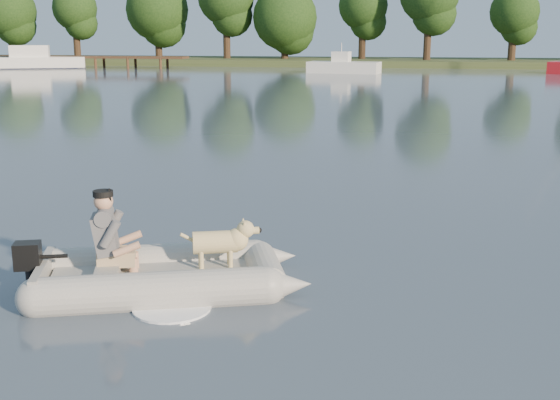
% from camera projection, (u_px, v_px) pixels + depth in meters
% --- Properties ---
extents(water, '(160.00, 160.00, 0.00)m').
position_uv_depth(water, '(209.00, 293.00, 8.39)').
color(water, '#4F5E6B').
rests_on(water, ground).
extents(shore_bank, '(160.00, 12.00, 0.70)m').
position_uv_depth(shore_bank, '(387.00, 63.00, 67.65)').
color(shore_bank, '#47512D').
rests_on(shore_bank, water).
extents(dock, '(18.00, 2.00, 1.04)m').
position_uv_depth(dock, '(89.00, 62.00, 62.58)').
color(dock, '#4C331E').
rests_on(dock, water).
extents(treeline, '(84.66, 7.35, 9.27)m').
position_uv_depth(treeline, '(451.00, 8.00, 64.58)').
color(treeline, '#332316').
rests_on(treeline, shore_bank).
extents(dinghy, '(5.57, 4.94, 1.32)m').
position_uv_depth(dinghy, '(164.00, 244.00, 8.43)').
color(dinghy, gray).
rests_on(dinghy, water).
extents(man, '(0.85, 0.78, 1.03)m').
position_uv_depth(man, '(107.00, 231.00, 8.34)').
color(man, '#5A5B5F').
rests_on(man, dinghy).
extents(dog, '(0.94, 0.59, 0.59)m').
position_uv_depth(dog, '(215.00, 246.00, 8.58)').
color(dog, tan).
rests_on(dog, dinghy).
extents(outboard_motor, '(0.46, 0.39, 0.75)m').
position_uv_depth(outboard_motor, '(29.00, 272.00, 8.26)').
color(outboard_motor, black).
rests_on(outboard_motor, dinghy).
extents(cabin_cruiser, '(8.13, 5.67, 2.38)m').
position_uv_depth(cabin_cruiser, '(41.00, 57.00, 60.94)').
color(cabin_cruiser, white).
rests_on(cabin_cruiser, water).
extents(motorboat, '(5.99, 3.05, 2.42)m').
position_uv_depth(motorboat, '(344.00, 59.00, 54.12)').
color(motorboat, white).
rests_on(motorboat, water).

